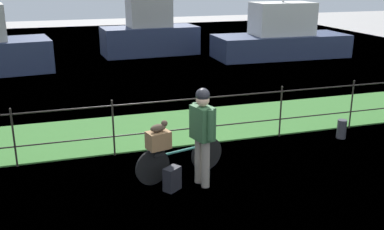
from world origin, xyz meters
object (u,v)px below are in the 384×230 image
object	(u,v)px
backpack_on_paving	(172,179)
cyclist_person	(202,129)
wooden_crate	(158,140)
moored_boat_mid	(281,38)
bicycle_main	(180,159)
moored_boat_near	(150,33)
mooring_bollard	(342,129)
terrier_dog	(159,127)

from	to	relation	value
backpack_on_paving	cyclist_person	bearing A→B (deg)	149.52
wooden_crate	moored_boat_mid	xyz separation A→B (m)	(7.74, 10.19, 0.04)
bicycle_main	moored_boat_mid	bearing A→B (deg)	53.93
cyclist_person	moored_boat_near	size ratio (longest dim) A/B	0.40
cyclist_person	mooring_bollard	bearing A→B (deg)	18.64
wooden_crate	terrier_dog	bearing A→B (deg)	15.06
wooden_crate	cyclist_person	size ratio (longest dim) A/B	0.22
bicycle_main	mooring_bollard	bearing A→B (deg)	11.98
moored_boat_mid	backpack_on_paving	bearing A→B (deg)	-125.83
bicycle_main	backpack_on_paving	xyz separation A→B (m)	(-0.25, -0.44, -0.13)
wooden_crate	backpack_on_paving	bearing A→B (deg)	-67.05
backpack_on_paving	terrier_dog	bearing A→B (deg)	-106.53
moored_boat_near	moored_boat_mid	bearing A→B (deg)	-24.06
backpack_on_paving	mooring_bollard	xyz separation A→B (m)	(4.13, 1.26, 0.01)
terrier_dog	moored_boat_mid	xyz separation A→B (m)	(7.71, 10.19, -0.18)
terrier_dog	moored_boat_near	size ratio (longest dim) A/B	0.08
backpack_on_paving	moored_boat_near	world-z (taller)	moored_boat_near
wooden_crate	backpack_on_paving	size ratio (longest dim) A/B	0.93
moored_boat_near	moored_boat_mid	xyz separation A→B (m)	(5.16, -2.30, -0.12)
cyclist_person	moored_boat_mid	bearing A→B (deg)	56.01
terrier_dog	backpack_on_paving	world-z (taller)	terrier_dog
mooring_bollard	moored_boat_near	size ratio (longest dim) A/B	0.10
cyclist_person	backpack_on_paving	bearing A→B (deg)	-174.95
mooring_bollard	moored_boat_mid	size ratio (longest dim) A/B	0.07
bicycle_main	moored_boat_near	bearing A→B (deg)	79.98
terrier_dog	wooden_crate	bearing A→B (deg)	-164.94
terrier_dog	backpack_on_paving	size ratio (longest dim) A/B	0.81
bicycle_main	moored_boat_near	world-z (taller)	moored_boat_near
mooring_bollard	wooden_crate	bearing A→B (deg)	-167.73
mooring_bollard	bicycle_main	bearing A→B (deg)	-168.02
backpack_on_paving	mooring_bollard	bearing A→B (deg)	161.44
backpack_on_paving	moored_boat_near	size ratio (longest dim) A/B	0.10
bicycle_main	cyclist_person	size ratio (longest dim) A/B	1.00
backpack_on_paving	moored_boat_mid	distance (m)	12.99
moored_boat_mid	terrier_dog	bearing A→B (deg)	-127.14
bicycle_main	mooring_bollard	world-z (taller)	bicycle_main
bicycle_main	wooden_crate	xyz separation A→B (m)	(-0.39, -0.11, 0.44)
mooring_bollard	backpack_on_paving	bearing A→B (deg)	-163.03
backpack_on_paving	moored_boat_near	bearing A→B (deg)	-136.30
mooring_bollard	moored_boat_near	world-z (taller)	moored_boat_near
wooden_crate	moored_boat_mid	bearing A→B (deg)	52.79
wooden_crate	backpack_on_paving	world-z (taller)	wooden_crate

